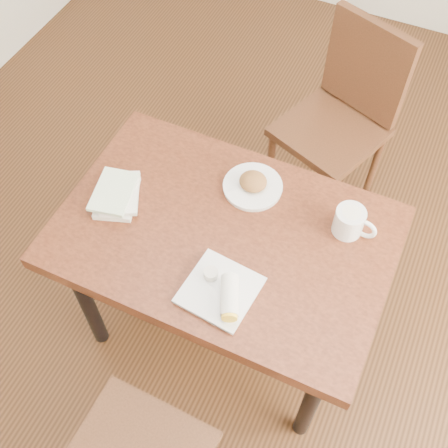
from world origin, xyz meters
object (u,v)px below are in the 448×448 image
at_px(plate_scone, 253,185).
at_px(book_stack, 117,194).
at_px(chair_far, 344,111).
at_px(coffee_mug, 350,222).
at_px(table, 224,246).
at_px(plate_burrito, 223,292).

distance_m(plate_scone, book_stack, 0.48).
xyz_separation_m(chair_far, coffee_mug, (0.22, -0.76, 0.26)).
height_order(table, coffee_mug, coffee_mug).
distance_m(coffee_mug, book_stack, 0.81).
height_order(coffee_mug, book_stack, coffee_mug).
relative_size(table, plate_burrito, 4.72).
distance_m(chair_far, plate_scone, 0.78).
relative_size(table, book_stack, 4.84).
relative_size(table, coffee_mug, 7.55).
xyz_separation_m(table, chair_far, (0.16, 0.95, -0.11)).
relative_size(table, chair_far, 1.19).
bearing_deg(table, plate_scone, 86.29).
bearing_deg(plate_scone, coffee_mug, -4.94).
height_order(plate_scone, book_stack, plate_scone).
bearing_deg(plate_scone, plate_burrito, -79.16).
bearing_deg(chair_far, plate_scone, -101.15).
relative_size(coffee_mug, book_stack, 0.64).
height_order(plate_burrito, book_stack, plate_burrito).
height_order(table, plate_burrito, plate_burrito).
height_order(chair_far, plate_scone, chair_far).
bearing_deg(table, chair_far, 80.52).
bearing_deg(book_stack, plate_burrito, -21.03).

